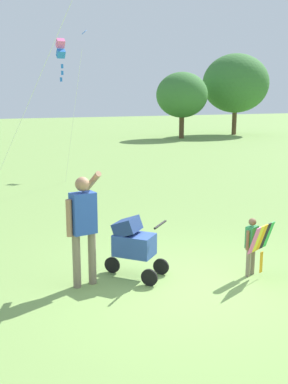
{
  "coord_description": "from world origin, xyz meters",
  "views": [
    {
      "loc": [
        -3.5,
        -5.8,
        2.97
      ],
      "look_at": [
        -0.1,
        1.41,
        1.3
      ],
      "focal_mm": 42.49,
      "sensor_mm": 36.0,
      "label": 1
    }
  ],
  "objects_px": {
    "person_adult_flyer": "(83,221)",
    "stroller": "(133,242)",
    "child_with_butterfly_kite": "(253,241)",
    "kite_orange_delta": "(61,49)"
  },
  "relations": [
    {
      "from": "person_adult_flyer",
      "to": "stroller",
      "type": "relative_size",
      "value": 1.79
    },
    {
      "from": "stroller",
      "to": "child_with_butterfly_kite",
      "type": "bearing_deg",
      "value": -24.49
    },
    {
      "from": "stroller",
      "to": "kite_orange_delta",
      "type": "bearing_deg",
      "value": 81.5
    },
    {
      "from": "child_with_butterfly_kite",
      "to": "person_adult_flyer",
      "type": "xyz_separation_m",
      "value": [
        -2.68,
        0.83,
        0.46
      ]
    },
    {
      "from": "child_with_butterfly_kite",
      "to": "person_adult_flyer",
      "type": "bearing_deg",
      "value": 162.74
    },
    {
      "from": "child_with_butterfly_kite",
      "to": "person_adult_flyer",
      "type": "relative_size",
      "value": 0.54
    },
    {
      "from": "child_with_butterfly_kite",
      "to": "person_adult_flyer",
      "type": "height_order",
      "value": "person_adult_flyer"
    },
    {
      "from": "child_with_butterfly_kite",
      "to": "kite_orange_delta",
      "type": "xyz_separation_m",
      "value": [
        -0.48,
        9.83,
        3.93
      ]
    },
    {
      "from": "child_with_butterfly_kite",
      "to": "person_adult_flyer",
      "type": "distance_m",
      "value": 2.85
    },
    {
      "from": "person_adult_flyer",
      "to": "kite_orange_delta",
      "type": "xyz_separation_m",
      "value": [
        2.2,
        9.0,
        3.47
      ]
    }
  ]
}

